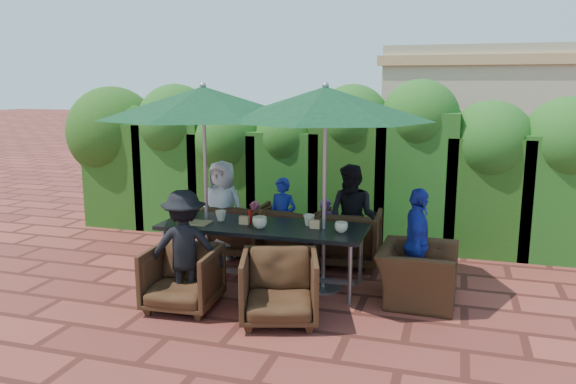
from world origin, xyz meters
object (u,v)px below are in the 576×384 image
(dining_table, at_px, (263,231))
(umbrella_left, at_px, (203,103))
(chair_far_left, at_px, (237,226))
(chair_near_left, at_px, (182,275))
(chair_end_right, at_px, (418,265))
(chair_near_right, at_px, (279,284))
(umbrella_right, at_px, (325,104))
(chair_far_mid, at_px, (294,231))
(chair_far_right, at_px, (349,235))

(dining_table, height_order, umbrella_left, umbrella_left)
(dining_table, distance_m, umbrella_left, 1.71)
(umbrella_left, xyz_separation_m, chair_far_left, (-0.01, 1.02, -1.80))
(dining_table, xyz_separation_m, chair_near_left, (-0.58, -0.99, -0.29))
(chair_far_left, xyz_separation_m, chair_end_right, (2.63, -1.06, 0.00))
(dining_table, distance_m, chair_near_right, 1.18)
(umbrella_right, bearing_deg, dining_table, -177.07)
(chair_far_mid, xyz_separation_m, chair_far_right, (0.79, 0.01, 0.00))
(umbrella_left, bearing_deg, chair_far_left, 90.48)
(chair_far_left, distance_m, chair_end_right, 2.84)
(chair_end_right, bearing_deg, dining_table, 91.72)
(chair_end_right, bearing_deg, chair_near_right, 129.00)
(chair_end_right, bearing_deg, chair_far_left, 70.06)
(chair_far_mid, xyz_separation_m, chair_near_left, (-0.67, -2.03, -0.03))
(umbrella_right, relative_size, chair_far_left, 2.95)
(chair_far_right, bearing_deg, chair_far_left, -2.91)
(dining_table, height_order, chair_near_left, chair_near_left)
(chair_far_left, distance_m, chair_near_right, 2.44)
(chair_far_right, bearing_deg, umbrella_right, 80.23)
(umbrella_left, bearing_deg, chair_end_right, -0.84)
(umbrella_left, relative_size, chair_far_right, 3.10)
(chair_far_left, relative_size, chair_far_mid, 1.00)
(chair_near_left, distance_m, chair_near_right, 1.12)
(chair_far_right, distance_m, chair_near_right, 2.08)
(chair_far_mid, bearing_deg, chair_near_left, 82.44)
(chair_near_left, bearing_deg, chair_far_right, 50.34)
(chair_far_left, bearing_deg, chair_near_left, 91.94)
(dining_table, bearing_deg, umbrella_right, 2.93)
(chair_far_mid, xyz_separation_m, chair_near_right, (0.45, -2.05, -0.01))
(chair_far_right, distance_m, chair_near_left, 2.51)
(umbrella_right, height_order, chair_near_left, umbrella_right)
(chair_far_mid, bearing_deg, chair_near_right, 113.15)
(chair_near_left, height_order, chair_end_right, chair_end_right)
(chair_far_left, bearing_deg, chair_far_right, 176.69)
(umbrella_right, bearing_deg, chair_near_left, -142.48)
(chair_far_mid, bearing_deg, chair_far_left, 10.10)
(chair_near_left, bearing_deg, umbrella_left, 95.76)
(umbrella_right, xyz_separation_m, chair_far_mid, (-0.67, 1.00, -1.80))
(umbrella_left, distance_m, chair_end_right, 3.18)
(umbrella_left, xyz_separation_m, chair_near_left, (0.18, -1.02, -1.83))
(chair_far_left, bearing_deg, chair_end_right, 154.92)
(chair_far_mid, relative_size, chair_near_left, 1.09)
(dining_table, height_order, chair_far_mid, chair_far_mid)
(umbrella_right, distance_m, chair_far_right, 2.06)
(umbrella_left, relative_size, chair_near_right, 3.22)
(umbrella_left, height_order, chair_far_left, umbrella_left)
(umbrella_left, xyz_separation_m, chair_end_right, (2.62, -0.04, -1.79))
(chair_near_right, bearing_deg, umbrella_left, 124.43)
(chair_far_right, bearing_deg, dining_table, 47.14)
(umbrella_left, distance_m, chair_far_right, 2.63)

